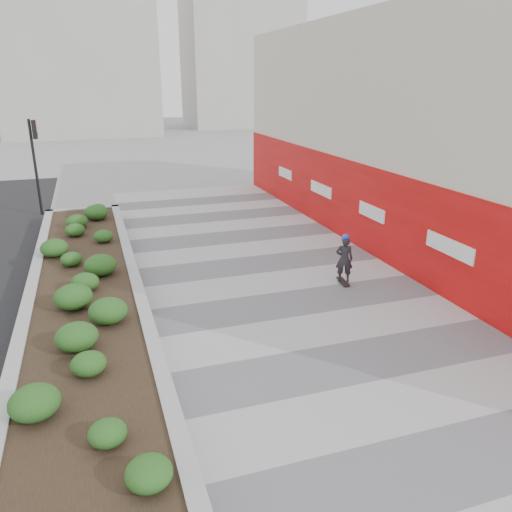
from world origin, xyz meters
The scene contains 9 objects.
ground centered at (0.00, 0.00, 0.00)m, with size 160.00×160.00×0.00m, color gray.
walkway centered at (0.00, 3.00, 0.01)m, with size 8.00×36.00×0.01m, color #A8A8AD.
building centered at (6.98, 8.98, 3.98)m, with size 6.04×24.08×8.00m.
planter centered at (-5.50, 7.00, 0.42)m, with size 3.00×18.00×0.90m.
traffic_signal_near centered at (-7.23, 17.50, 2.76)m, with size 0.33×0.28×4.20m.
distant_bldg_north_l centered at (-5.00, 55.00, 10.00)m, with size 16.00×12.00×20.00m, color #ADAAA3.
distant_bldg_north_r centered at (15.00, 60.00, 12.00)m, with size 14.00×10.00×24.00m, color #ADAAA3.
manhole_cover centered at (0.50, 3.00, 0.00)m, with size 0.44×0.44×0.01m, color #595654.
skateboarder centered at (1.80, 5.83, 0.78)m, with size 0.60×0.74×1.54m.
Camera 1 is at (-5.03, -6.44, 5.72)m, focal length 35.00 mm.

